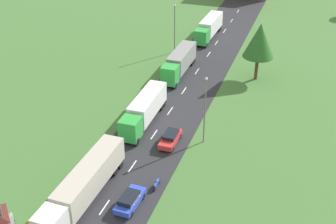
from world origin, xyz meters
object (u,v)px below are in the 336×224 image
Objects in this scene: truck_fourth at (209,27)px; person_third at (12,219)px; truck_lead at (84,185)px; truck_third at (179,62)px; motorcycle_courier at (157,184)px; tree_maple at (259,41)px; truck_second at (144,109)px; lamppost_third at (175,26)px; car_second at (130,200)px; car_third at (170,138)px; lamppost_second at (205,108)px.

person_third is at bearing -95.19° from truck_fourth.
truck_fourth is (0.14, 51.81, 0.01)m from truck_lead.
truck_third reaches higher than motorcycle_courier.
person_third is at bearing -132.70° from truck_lead.
tree_maple is at bearing 71.09° from truck_lead.
person_third is at bearing -97.08° from truck_third.
motorcycle_courier is 32.29m from tree_maple.
person_third is 45.01m from tree_maple.
person_third is (-5.12, -22.41, -1.29)m from truck_second.
motorcycle_courier is at bearing 41.08° from person_third.
lamppost_third reaches higher than truck_second.
truck_lead reaches higher than car_second.
lamppost_third is at bearing 113.18° from truck_third.
lamppost_third is at bearing 158.13° from tree_maple.
tree_maple is (12.45, 2.24, 4.47)m from truck_third.
truck_lead is at bearing -84.62° from lamppost_third.
car_second is (4.81, 0.78, -1.34)m from truck_lead.
truck_lead is 14.18m from car_third.
truck_third is 6.17× the size of motorcycle_courier.
car_third is 21.23m from person_third.
car_third is at bearing -36.76° from truck_second.
truck_lead is 1.25× the size of truck_third.
car_second is (4.76, -16.14, -1.28)m from truck_second.
car_second is 2.75× the size of person_third.
truck_second is at bearing 89.81° from truck_lead.
car_third reaches higher than motorcycle_courier.
truck_fourth is 37.99m from lamppost_second.
lamppost_second is at bearing -63.62° from truck_third.
motorcycle_courier is at bearing -81.24° from car_third.
person_third reaches higher than car_second.
truck_lead is at bearing -90.19° from truck_second.
truck_third reaches higher than car_second.
lamppost_second is (9.16, -18.46, 2.86)m from truck_third.
tree_maple is at bearing 80.97° from lamppost_second.
car_third is at bearing 69.01° from truck_lead.
motorcycle_courier is at bearing -77.10° from truck_third.
lamppost_second reaches higher than car_third.
truck_third reaches higher than truck_second.
tree_maple is (12.16, 18.74, 4.54)m from truck_second.
truck_fourth is 1.35× the size of lamppost_third.
truck_second reaches higher than car_third.
lamppost_second is (4.11, 14.18, 4.21)m from car_second.
lamppost_third is 17.52m from tree_maple.
car_third is (5.29, -20.24, -1.35)m from truck_third.
lamppost_third is (-10.37, 37.66, 4.49)m from motorcycle_courier.
truck_third is 39.23m from person_third.
tree_maple reaches higher than truck_second.
truck_lead is 3.31× the size of car_third.
person_third is at bearing -112.78° from tree_maple.
truck_second reaches higher than car_second.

